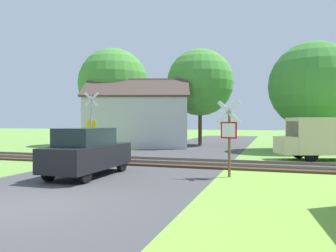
{
  "coord_description": "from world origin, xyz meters",
  "views": [
    {
      "loc": [
        5.61,
        -6.34,
        1.99
      ],
      "look_at": [
        0.5,
        9.64,
        1.8
      ],
      "focal_mm": 35.0,
      "sensor_mm": 36.0,
      "label": 1
    }
  ],
  "objects_px": {
    "crossing_sign_far": "(91,121)",
    "house": "(138,121)",
    "stop_sign_near": "(229,133)",
    "tree_right": "(313,86)",
    "mail_truck": "(328,137)",
    "parked_car": "(88,152)",
    "tree_left": "(113,83)",
    "tree_center": "(200,82)"
  },
  "relations": [
    {
      "from": "tree_right",
      "to": "stop_sign_near",
      "type": "bearing_deg",
      "value": -107.93
    },
    {
      "from": "tree_right",
      "to": "mail_truck",
      "type": "bearing_deg",
      "value": -89.29
    },
    {
      "from": "stop_sign_near",
      "to": "tree_center",
      "type": "distance_m",
      "value": 17.52
    },
    {
      "from": "parked_car",
      "to": "house",
      "type": "bearing_deg",
      "value": 105.57
    },
    {
      "from": "mail_truck",
      "to": "stop_sign_near",
      "type": "bearing_deg",
      "value": 130.19
    },
    {
      "from": "stop_sign_near",
      "to": "crossing_sign_far",
      "type": "distance_m",
      "value": 10.17
    },
    {
      "from": "tree_right",
      "to": "crossing_sign_far",
      "type": "bearing_deg",
      "value": -148.74
    },
    {
      "from": "stop_sign_near",
      "to": "crossing_sign_far",
      "type": "bearing_deg",
      "value": -18.82
    },
    {
      "from": "stop_sign_near",
      "to": "crossing_sign_far",
      "type": "xyz_separation_m",
      "value": [
        -8.75,
        5.17,
        0.5
      ]
    },
    {
      "from": "tree_left",
      "to": "mail_truck",
      "type": "xyz_separation_m",
      "value": [
        16.28,
        -7.22,
        -4.2
      ]
    },
    {
      "from": "stop_sign_near",
      "to": "house",
      "type": "distance_m",
      "value": 15.53
    },
    {
      "from": "stop_sign_near",
      "to": "tree_left",
      "type": "xyz_separation_m",
      "value": [
        -11.98,
        14.28,
        3.85
      ]
    },
    {
      "from": "tree_left",
      "to": "mail_truck",
      "type": "bearing_deg",
      "value": -23.91
    },
    {
      "from": "tree_right",
      "to": "parked_car",
      "type": "bearing_deg",
      "value": -122.72
    },
    {
      "from": "tree_right",
      "to": "tree_left",
      "type": "xyz_separation_m",
      "value": [
        -16.2,
        1.23,
        0.87
      ]
    },
    {
      "from": "house",
      "to": "tree_left",
      "type": "relative_size",
      "value": 1.11
    },
    {
      "from": "house",
      "to": "tree_center",
      "type": "xyz_separation_m",
      "value": [
        4.35,
        3.77,
        3.37
      ]
    },
    {
      "from": "tree_right",
      "to": "tree_center",
      "type": "bearing_deg",
      "value": 158.93
    },
    {
      "from": "tree_center",
      "to": "mail_truck",
      "type": "distance_m",
      "value": 13.62
    },
    {
      "from": "stop_sign_near",
      "to": "tree_left",
      "type": "height_order",
      "value": "tree_left"
    },
    {
      "from": "crossing_sign_far",
      "to": "parked_car",
      "type": "bearing_deg",
      "value": -76.58
    },
    {
      "from": "stop_sign_near",
      "to": "house",
      "type": "relative_size",
      "value": 0.3
    },
    {
      "from": "tree_center",
      "to": "tree_left",
      "type": "relative_size",
      "value": 0.99
    },
    {
      "from": "house",
      "to": "mail_truck",
      "type": "height_order",
      "value": "house"
    },
    {
      "from": "crossing_sign_far",
      "to": "parked_car",
      "type": "height_order",
      "value": "crossing_sign_far"
    },
    {
      "from": "mail_truck",
      "to": "parked_car",
      "type": "xyz_separation_m",
      "value": [
        -9.3,
        -8.38,
        -0.34
      ]
    },
    {
      "from": "stop_sign_near",
      "to": "mail_truck",
      "type": "xyz_separation_m",
      "value": [
        4.3,
        7.06,
        -0.36
      ]
    },
    {
      "from": "stop_sign_near",
      "to": "tree_right",
      "type": "bearing_deg",
      "value": -96.14
    },
    {
      "from": "crossing_sign_far",
      "to": "house",
      "type": "height_order",
      "value": "house"
    },
    {
      "from": "stop_sign_near",
      "to": "crossing_sign_far",
      "type": "height_order",
      "value": "crossing_sign_far"
    },
    {
      "from": "tree_center",
      "to": "parked_car",
      "type": "distance_m",
      "value": 18.36
    },
    {
      "from": "house",
      "to": "tree_center",
      "type": "bearing_deg",
      "value": 24.02
    },
    {
      "from": "crossing_sign_far",
      "to": "mail_truck",
      "type": "relative_size",
      "value": 0.72
    },
    {
      "from": "parked_car",
      "to": "crossing_sign_far",
      "type": "bearing_deg",
      "value": 119.74
    },
    {
      "from": "tree_left",
      "to": "house",
      "type": "bearing_deg",
      "value": -27.93
    },
    {
      "from": "house",
      "to": "stop_sign_near",
      "type": "bearing_deg",
      "value": -71.67
    },
    {
      "from": "tree_left",
      "to": "parked_car",
      "type": "xyz_separation_m",
      "value": [
        6.97,
        -15.6,
        -4.55
      ]
    },
    {
      "from": "crossing_sign_far",
      "to": "tree_right",
      "type": "distance_m",
      "value": 15.37
    },
    {
      "from": "tree_center",
      "to": "stop_sign_near",
      "type": "bearing_deg",
      "value": -74.36
    },
    {
      "from": "crossing_sign_far",
      "to": "tree_left",
      "type": "xyz_separation_m",
      "value": [
        -3.23,
        9.1,
        3.35
      ]
    },
    {
      "from": "tree_right",
      "to": "mail_truck",
      "type": "distance_m",
      "value": 6.85
    },
    {
      "from": "crossing_sign_far",
      "to": "house",
      "type": "distance_m",
      "value": 7.5
    }
  ]
}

